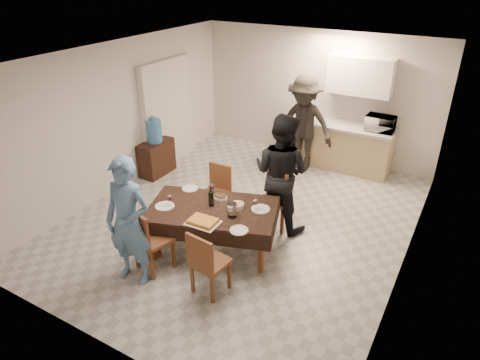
{
  "coord_description": "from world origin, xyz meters",
  "views": [
    {
      "loc": [
        2.9,
        -5.18,
        3.77
      ],
      "look_at": [
        0.11,
        -0.3,
        0.87
      ],
      "focal_mm": 32.0,
      "sensor_mm": 36.0,
      "label": 1
    }
  ],
  "objects_px": {
    "wine_bottle": "(211,196)",
    "person_kitchen": "(303,124)",
    "microwave": "(380,123)",
    "savoury_tart": "(203,221)",
    "dining_table": "(212,210)",
    "water_jug": "(154,131)",
    "water_pitcher": "(232,210)",
    "person_far": "(281,173)",
    "console": "(157,158)",
    "person_near": "(129,223)"
  },
  "relations": [
    {
      "from": "water_jug",
      "to": "water_pitcher",
      "type": "distance_m",
      "value": 3.1
    },
    {
      "from": "water_jug",
      "to": "water_pitcher",
      "type": "height_order",
      "value": "water_jug"
    },
    {
      "from": "dining_table",
      "to": "person_kitchen",
      "type": "height_order",
      "value": "person_kitchen"
    },
    {
      "from": "water_pitcher",
      "to": "person_far",
      "type": "bearing_deg",
      "value": 79.7
    },
    {
      "from": "person_near",
      "to": "water_pitcher",
      "type": "bearing_deg",
      "value": 40.27
    },
    {
      "from": "wine_bottle",
      "to": "microwave",
      "type": "height_order",
      "value": "microwave"
    },
    {
      "from": "savoury_tart",
      "to": "person_far",
      "type": "bearing_deg",
      "value": 72.53
    },
    {
      "from": "wine_bottle",
      "to": "console",
      "type": "bearing_deg",
      "value": 146.64
    },
    {
      "from": "person_far",
      "to": "dining_table",
      "type": "bearing_deg",
      "value": 66.76
    },
    {
      "from": "water_jug",
      "to": "microwave",
      "type": "xyz_separation_m",
      "value": [
        3.7,
        2.08,
        0.16
      ]
    },
    {
      "from": "dining_table",
      "to": "person_far",
      "type": "xyz_separation_m",
      "value": [
        0.55,
        1.05,
        0.26
      ]
    },
    {
      "from": "water_pitcher",
      "to": "water_jug",
      "type": "bearing_deg",
      "value": 149.16
    },
    {
      "from": "console",
      "to": "person_near",
      "type": "xyz_separation_m",
      "value": [
        1.76,
        -2.59,
        0.53
      ]
    },
    {
      "from": "savoury_tart",
      "to": "person_far",
      "type": "relative_size",
      "value": 0.23
    },
    {
      "from": "console",
      "to": "person_far",
      "type": "distance_m",
      "value": 2.96
    },
    {
      "from": "person_far",
      "to": "person_kitchen",
      "type": "relative_size",
      "value": 0.98
    },
    {
      "from": "person_far",
      "to": "person_kitchen",
      "type": "bearing_deg",
      "value": -71.94
    },
    {
      "from": "water_jug",
      "to": "person_far",
      "type": "distance_m",
      "value": 2.9
    },
    {
      "from": "console",
      "to": "water_jug",
      "type": "relative_size",
      "value": 1.66
    },
    {
      "from": "person_kitchen",
      "to": "water_pitcher",
      "type": "bearing_deg",
      "value": -84.42
    },
    {
      "from": "person_near",
      "to": "person_kitchen",
      "type": "distance_m",
      "value": 4.26
    },
    {
      "from": "water_jug",
      "to": "person_near",
      "type": "distance_m",
      "value": 3.13
    },
    {
      "from": "water_pitcher",
      "to": "microwave",
      "type": "xyz_separation_m",
      "value": [
        1.04,
        3.67,
        0.26
      ]
    },
    {
      "from": "person_near",
      "to": "person_far",
      "type": "relative_size",
      "value": 0.94
    },
    {
      "from": "water_jug",
      "to": "microwave",
      "type": "relative_size",
      "value": 0.84
    },
    {
      "from": "water_jug",
      "to": "person_kitchen",
      "type": "bearing_deg",
      "value": 34.77
    },
    {
      "from": "water_pitcher",
      "to": "microwave",
      "type": "distance_m",
      "value": 3.82
    },
    {
      "from": "wine_bottle",
      "to": "person_kitchen",
      "type": "xyz_separation_m",
      "value": [
        0.09,
        3.12,
        0.09
      ]
    },
    {
      "from": "dining_table",
      "to": "savoury_tart",
      "type": "height_order",
      "value": "savoury_tart"
    },
    {
      "from": "dining_table",
      "to": "person_near",
      "type": "distance_m",
      "value": 1.2
    },
    {
      "from": "dining_table",
      "to": "water_pitcher",
      "type": "distance_m",
      "value": 0.38
    },
    {
      "from": "savoury_tart",
      "to": "water_pitcher",
      "type": "bearing_deg",
      "value": 52.85
    },
    {
      "from": "savoury_tart",
      "to": "microwave",
      "type": "height_order",
      "value": "microwave"
    },
    {
      "from": "microwave",
      "to": "savoury_tart",
      "type": "bearing_deg",
      "value": 72.14
    },
    {
      "from": "dining_table",
      "to": "console",
      "type": "relative_size",
      "value": 2.77
    },
    {
      "from": "wine_bottle",
      "to": "person_far",
      "type": "xyz_separation_m",
      "value": [
        0.6,
        1.0,
        0.08
      ]
    },
    {
      "from": "wine_bottle",
      "to": "person_kitchen",
      "type": "distance_m",
      "value": 3.12
    },
    {
      "from": "savoury_tart",
      "to": "dining_table",
      "type": "bearing_deg",
      "value": 104.74
    },
    {
      "from": "water_pitcher",
      "to": "person_near",
      "type": "relative_size",
      "value": 0.12
    },
    {
      "from": "microwave",
      "to": "wine_bottle",
      "type": "bearing_deg",
      "value": 68.05
    },
    {
      "from": "water_pitcher",
      "to": "person_near",
      "type": "distance_m",
      "value": 1.35
    },
    {
      "from": "water_pitcher",
      "to": "person_far",
      "type": "relative_size",
      "value": 0.11
    },
    {
      "from": "console",
      "to": "person_kitchen",
      "type": "relative_size",
      "value": 0.39
    },
    {
      "from": "wine_bottle",
      "to": "water_pitcher",
      "type": "height_order",
      "value": "wine_bottle"
    },
    {
      "from": "water_pitcher",
      "to": "wine_bottle",
      "type": "bearing_deg",
      "value": 165.96
    },
    {
      "from": "person_far",
      "to": "microwave",
      "type": "bearing_deg",
      "value": -103.66
    },
    {
      "from": "water_pitcher",
      "to": "person_kitchen",
      "type": "relative_size",
      "value": 0.11
    },
    {
      "from": "water_pitcher",
      "to": "person_far",
      "type": "xyz_separation_m",
      "value": [
        0.2,
        1.1,
        0.13
      ]
    },
    {
      "from": "water_jug",
      "to": "person_near",
      "type": "bearing_deg",
      "value": -55.77
    },
    {
      "from": "water_jug",
      "to": "savoury_tart",
      "type": "height_order",
      "value": "water_jug"
    }
  ]
}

